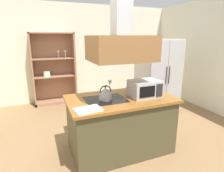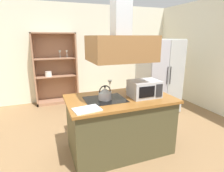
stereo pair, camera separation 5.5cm
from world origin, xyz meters
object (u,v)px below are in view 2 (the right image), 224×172
(microwave, at_px, (144,89))
(wine_glass_on_counter, at_px, (110,83))
(dish_cabinet, at_px, (56,73))
(kettle, at_px, (105,94))
(refrigerator, at_px, (159,76))
(fruit_bowl, at_px, (133,88))
(cutting_board, at_px, (87,110))

(microwave, distance_m, wine_glass_on_counter, 0.61)
(dish_cabinet, height_order, microwave, dish_cabinet)
(kettle, xyz_separation_m, microwave, (0.62, -0.09, 0.04))
(refrigerator, xyz_separation_m, fruit_bowl, (-1.21, -0.97, 0.06))
(cutting_board, bearing_deg, refrigerator, 35.90)
(dish_cabinet, xyz_separation_m, fruit_bowl, (1.10, -2.48, 0.10))
(wine_glass_on_counter, bearing_deg, fruit_bowl, -10.92)
(refrigerator, relative_size, dish_cabinet, 0.92)
(refrigerator, xyz_separation_m, kettle, (-1.82, -1.26, 0.11))
(cutting_board, bearing_deg, kettle, 41.75)
(kettle, height_order, microwave, microwave)
(cutting_board, bearing_deg, dish_cabinet, 92.64)
(refrigerator, distance_m, cutting_board, 2.68)
(refrigerator, relative_size, microwave, 3.83)
(refrigerator, distance_m, wine_glass_on_counter, 1.85)
(dish_cabinet, bearing_deg, kettle, -79.85)
(dish_cabinet, distance_m, microwave, 3.06)
(dish_cabinet, distance_m, kettle, 2.81)
(dish_cabinet, xyz_separation_m, wine_glass_on_counter, (0.70, -2.40, 0.20))
(kettle, height_order, wine_glass_on_counter, kettle)
(kettle, distance_m, cutting_board, 0.48)
(microwave, bearing_deg, cutting_board, -166.79)
(kettle, bearing_deg, fruit_bowl, 25.05)
(dish_cabinet, height_order, cutting_board, dish_cabinet)
(cutting_board, height_order, wine_glass_on_counter, wine_glass_on_counter)
(dish_cabinet, xyz_separation_m, cutting_board, (0.14, -3.08, 0.06))
(dish_cabinet, xyz_separation_m, kettle, (0.49, -2.76, 0.14))
(microwave, height_order, wine_glass_on_counter, microwave)
(microwave, bearing_deg, refrigerator, 48.26)
(kettle, bearing_deg, cutting_board, -138.25)
(refrigerator, height_order, wine_glass_on_counter, refrigerator)
(microwave, bearing_deg, wine_glass_on_counter, 132.56)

